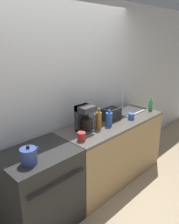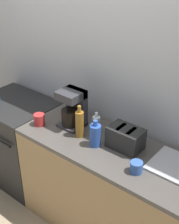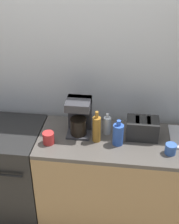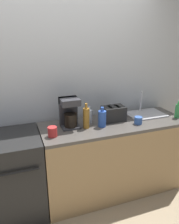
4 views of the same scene
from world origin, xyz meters
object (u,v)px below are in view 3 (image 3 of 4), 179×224
(stove, at_px, (3,169))
(bottle_amber, at_px, (97,129))
(toaster, at_px, (142,128))
(cup_red, at_px, (48,138))
(bottle_blue, at_px, (118,134))
(coffee_maker, at_px, (79,116))
(bottle_clear, at_px, (107,125))
(cup_blue, at_px, (171,149))

(stove, relative_size, bottle_amber, 3.28)
(toaster, distance_m, cup_red, 0.80)
(bottle_blue, bearing_deg, coffee_maker, 160.24)
(bottle_blue, height_order, bottle_clear, bottle_blue)
(stove, bearing_deg, cup_blue, -5.08)
(toaster, relative_size, coffee_maker, 0.80)
(bottle_clear, relative_size, cup_red, 1.93)
(bottle_blue, height_order, cup_blue, bottle_blue)
(bottle_blue, relative_size, cup_blue, 2.52)
(stove, xyz_separation_m, cup_red, (0.52, -0.13, 0.51))
(bottle_amber, distance_m, cup_blue, 0.62)
(bottle_amber, bearing_deg, bottle_blue, -6.90)
(toaster, relative_size, cup_blue, 2.96)
(stove, height_order, cup_blue, cup_blue)
(coffee_maker, xyz_separation_m, cup_blue, (0.77, -0.20, -0.13))
(toaster, distance_m, coffee_maker, 0.55)
(cup_red, bearing_deg, bottle_blue, 6.40)
(bottle_amber, relative_size, bottle_blue, 1.24)
(stove, height_order, toaster, toaster)
(bottle_amber, xyz_separation_m, bottle_clear, (0.08, 0.12, -0.04))
(toaster, relative_size, bottle_clear, 1.36)
(stove, distance_m, bottle_clear, 1.13)
(bottle_clear, bearing_deg, bottle_blue, -54.68)
(toaster, relative_size, bottle_amber, 0.95)
(toaster, bearing_deg, stove, -177.15)
(stove, bearing_deg, bottle_amber, -2.44)
(bottle_amber, xyz_separation_m, cup_red, (-0.39, -0.09, -0.07))
(coffee_maker, relative_size, bottle_amber, 1.18)
(bottle_blue, distance_m, cup_blue, 0.44)
(toaster, xyz_separation_m, cup_blue, (0.22, -0.20, -0.05))
(bottle_clear, xyz_separation_m, cup_red, (-0.47, -0.21, -0.03))
(bottle_clear, bearing_deg, cup_blue, -22.37)
(coffee_maker, bearing_deg, bottle_blue, -19.76)
(stove, distance_m, cup_red, 0.74)
(toaster, bearing_deg, coffee_maker, -179.82)
(coffee_maker, xyz_separation_m, cup_red, (-0.23, -0.19, -0.12))
(toaster, xyz_separation_m, cup_red, (-0.78, -0.19, -0.04))
(cup_blue, bearing_deg, bottle_clear, 157.63)
(bottle_amber, bearing_deg, stove, 177.56)
(toaster, height_order, bottle_clear, bottle_clear)
(toaster, height_order, coffee_maker, coffee_maker)
(toaster, height_order, bottle_amber, bottle_amber)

